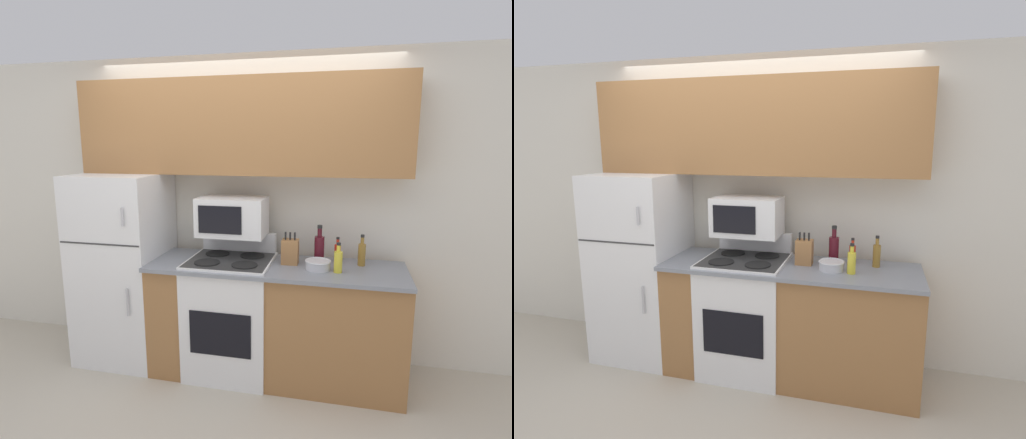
% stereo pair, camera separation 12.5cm
% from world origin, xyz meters
% --- Properties ---
extents(ground_plane, '(12.00, 12.00, 0.00)m').
position_xyz_m(ground_plane, '(0.00, 0.00, 0.00)').
color(ground_plane, beige).
extents(wall_back, '(8.00, 0.05, 2.55)m').
position_xyz_m(wall_back, '(0.00, 0.69, 1.27)').
color(wall_back, silver).
rests_on(wall_back, ground_plane).
extents(lower_cabinets, '(1.95, 0.63, 0.92)m').
position_xyz_m(lower_cabinets, '(0.35, 0.29, 0.46)').
color(lower_cabinets, '#9E6B3D').
rests_on(lower_cabinets, ground_plane).
extents(refrigerator, '(0.70, 0.68, 1.59)m').
position_xyz_m(refrigerator, '(-0.97, 0.33, 0.79)').
color(refrigerator, white).
rests_on(refrigerator, ground_plane).
extents(upper_cabinets, '(2.64, 0.30, 0.75)m').
position_xyz_m(upper_cabinets, '(0.00, 0.52, 1.96)').
color(upper_cabinets, '#9E6B3D').
rests_on(upper_cabinets, refrigerator).
extents(stove, '(0.65, 0.61, 1.10)m').
position_xyz_m(stove, '(-0.01, 0.28, 0.49)').
color(stove, white).
rests_on(stove, ground_plane).
extents(microwave, '(0.54, 0.33, 0.31)m').
position_xyz_m(microwave, '(-0.03, 0.40, 1.26)').
color(microwave, white).
rests_on(microwave, stove).
extents(knife_block, '(0.13, 0.11, 0.25)m').
position_xyz_m(knife_block, '(0.45, 0.33, 1.02)').
color(knife_block, '#9E6B3D').
rests_on(knife_block, lower_cabinets).
extents(bowl, '(0.19, 0.19, 0.07)m').
position_xyz_m(bowl, '(0.67, 0.24, 0.96)').
color(bowl, silver).
rests_on(bowl, lower_cabinets).
extents(bottle_cooking_spray, '(0.06, 0.06, 0.22)m').
position_xyz_m(bottle_cooking_spray, '(0.82, 0.20, 1.01)').
color(bottle_cooking_spray, gold).
rests_on(bottle_cooking_spray, lower_cabinets).
extents(bottle_hot_sauce, '(0.05, 0.05, 0.20)m').
position_xyz_m(bottle_hot_sauce, '(0.81, 0.45, 1.00)').
color(bottle_hot_sauce, red).
rests_on(bottle_hot_sauce, lower_cabinets).
extents(bottle_vinegar, '(0.06, 0.06, 0.24)m').
position_xyz_m(bottle_vinegar, '(0.99, 0.41, 1.01)').
color(bottle_vinegar, olive).
rests_on(bottle_vinegar, lower_cabinets).
extents(bottle_wine_red, '(0.08, 0.08, 0.30)m').
position_xyz_m(bottle_wine_red, '(0.67, 0.40, 1.04)').
color(bottle_wine_red, '#470F19').
rests_on(bottle_wine_red, lower_cabinets).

